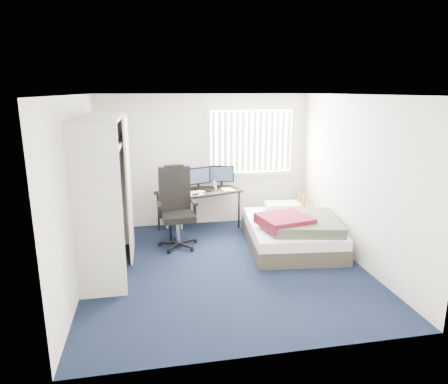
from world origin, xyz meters
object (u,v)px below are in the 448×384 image
office_chair (177,216)px  bed (292,231)px  desk (198,189)px  nightstand (301,206)px

office_chair → bed: office_chair is taller
desk → office_chair: office_chair is taller
office_chair → nightstand: bearing=10.8°
bed → office_chair: bearing=167.7°
desk → bed: bearing=-38.9°
desk → nightstand: desk is taller
nightstand → bed: size_ratio=0.37×
bed → nightstand: bearing=60.4°
office_chair → bed: 1.96m
desk → bed: desk is taller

